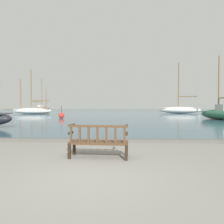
# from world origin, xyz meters

# --- Properties ---
(ground_plane) EXTENTS (160.00, 160.00, 0.00)m
(ground_plane) POSITION_xyz_m (0.00, 0.00, 0.00)
(ground_plane) COLOR gray
(harbor_water) EXTENTS (100.00, 80.00, 0.08)m
(harbor_water) POSITION_xyz_m (0.00, 44.00, 0.04)
(harbor_water) COLOR #385666
(harbor_water) RESTS_ON ground
(quay_edge_kerb) EXTENTS (40.00, 0.30, 0.12)m
(quay_edge_kerb) POSITION_xyz_m (0.00, 3.85, 0.06)
(quay_edge_kerb) COLOR #5B5954
(quay_edge_kerb) RESTS_ON ground
(park_bench) EXTENTS (1.63, 0.62, 0.92)m
(park_bench) POSITION_xyz_m (0.03, 1.43, 0.47)
(park_bench) COLOR black
(park_bench) RESTS_ON ground
(sailboat_mid_port) EXTENTS (7.89, 2.01, 7.46)m
(sailboat_mid_port) POSITION_xyz_m (-14.18, 28.66, 0.70)
(sailboat_mid_port) COLOR silver
(sailboat_mid_port) RESTS_ON harbor_water
(sailboat_nearest_starboard) EXTENTS (7.60, 4.05, 9.13)m
(sailboat_nearest_starboard) POSITION_xyz_m (11.32, 32.82, 0.78)
(sailboat_nearest_starboard) COLOR silver
(sailboat_nearest_starboard) RESTS_ON harbor_water
(sailboat_outer_port) EXTENTS (2.73, 5.31, 6.35)m
(sailboat_outer_port) POSITION_xyz_m (10.48, 16.30, 0.68)
(sailboat_outer_port) COLOR #2D6647
(sailboat_outer_port) RESTS_ON harbor_water
(sailboat_centre_channel) EXTENTS (2.60, 6.79, 7.47)m
(sailboat_centre_channel) POSITION_xyz_m (-16.94, 39.48, 0.76)
(sailboat_centre_channel) COLOR brown
(sailboat_centre_channel) RESTS_ON harbor_water
(channel_buoy) EXTENTS (0.62, 0.62, 1.32)m
(channel_buoy) POSITION_xyz_m (-5.87, 17.53, 0.40)
(channel_buoy) COLOR red
(channel_buoy) RESTS_ON harbor_water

